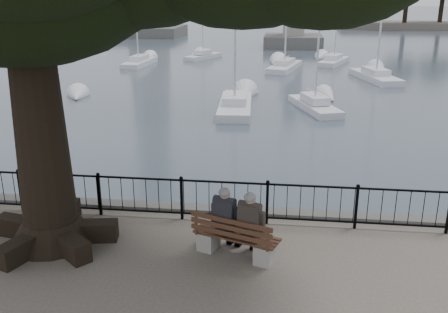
% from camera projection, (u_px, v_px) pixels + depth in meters
% --- Properties ---
extents(harbor, '(260.00, 260.00, 1.20)m').
position_uv_depth(harbor, '(226.00, 230.00, 12.35)').
color(harbor, '#494845').
rests_on(harbor, ground).
extents(railing, '(22.06, 0.06, 1.00)m').
position_uv_depth(railing, '(224.00, 199.00, 11.54)').
color(railing, black).
rests_on(railing, ground).
extents(bench, '(1.84, 1.09, 0.93)m').
position_uv_depth(bench, '(235.00, 242.00, 10.08)').
color(bench, gray).
rests_on(bench, ground).
extents(person_left, '(0.59, 0.81, 1.48)m').
position_uv_depth(person_left, '(228.00, 222.00, 10.15)').
color(person_left, black).
rests_on(person_left, ground).
extents(person_right, '(0.59, 0.81, 1.48)m').
position_uv_depth(person_right, '(252.00, 227.00, 9.92)').
color(person_right, black).
rests_on(person_right, ground).
extents(lion_monument, '(6.41, 6.41, 9.36)m').
position_uv_depth(lion_monument, '(294.00, 25.00, 55.67)').
color(lion_monument, '#494845').
rests_on(lion_monument, ground).
extents(sailboat_a, '(2.82, 5.19, 9.01)m').
position_uv_depth(sailboat_a, '(40.00, 103.00, 27.08)').
color(sailboat_a, silver).
rests_on(sailboat_a, ground).
extents(sailboat_b, '(2.02, 6.09, 12.44)m').
position_uv_depth(sailboat_b, '(235.00, 104.00, 26.77)').
color(sailboat_b, silver).
rests_on(sailboat_b, ground).
extents(sailboat_c, '(2.84, 5.00, 8.65)m').
position_uv_depth(sailboat_c, '(315.00, 104.00, 26.88)').
color(sailboat_c, silver).
rests_on(sailboat_c, ground).
extents(sailboat_d, '(3.13, 6.23, 11.14)m').
position_uv_depth(sailboat_d, '(375.00, 76.00, 35.68)').
color(sailboat_d, silver).
rests_on(sailboat_d, ground).
extents(sailboat_e, '(1.80, 5.45, 13.17)m').
position_uv_depth(sailboat_e, '(139.00, 61.00, 42.71)').
color(sailboat_e, silver).
rests_on(sailboat_e, ground).
extents(sailboat_f, '(2.96, 6.14, 11.25)m').
position_uv_depth(sailboat_f, '(285.00, 66.00, 40.31)').
color(sailboat_f, silver).
rests_on(sailboat_f, ground).
extents(sailboat_g, '(3.20, 5.46, 10.29)m').
position_uv_depth(sailboat_g, '(334.00, 60.00, 43.44)').
color(sailboat_g, silver).
rests_on(sailboat_g, ground).
extents(sailboat_h, '(3.14, 4.77, 11.90)m').
position_uv_depth(sailboat_h, '(203.00, 54.00, 46.85)').
color(sailboat_h, silver).
rests_on(sailboat_h, ground).
extents(far_shore, '(30.00, 8.60, 9.18)m').
position_uv_depth(far_shore, '(440.00, 4.00, 80.20)').
color(far_shore, '#534C44').
rests_on(far_shore, ground).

